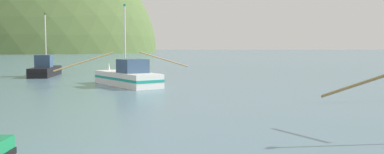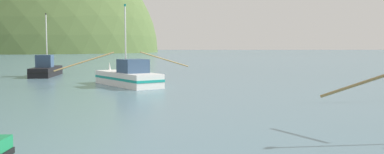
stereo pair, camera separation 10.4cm
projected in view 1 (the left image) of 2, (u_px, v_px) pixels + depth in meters
name	position (u px, v px, depth m)	size (l,w,h in m)	color
hill_far_right	(19.00, 52.00, 199.77)	(130.08, 104.06, 108.68)	#516B38
fishing_boat_white	(128.00, 77.00, 35.44)	(10.50, 8.20, 6.88)	white
fishing_boat_black	(45.00, 70.00, 46.33)	(2.65, 7.73, 6.97)	black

